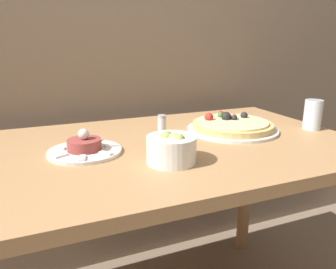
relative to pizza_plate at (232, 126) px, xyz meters
The scene contains 6 objects.
dining_table 0.40m from the pizza_plate, behind, with size 1.45×0.77×0.75m.
pizza_plate is the anchor object (origin of this frame).
tartare_plate 0.54m from the pizza_plate, behind, with size 0.21×0.21×0.07m.
small_bowl 0.39m from the pizza_plate, 147.43° to the right, with size 0.14×0.14×0.09m.
drinking_glass 0.30m from the pizza_plate, 18.38° to the right, with size 0.06×0.06×0.11m.
salt_shaker 0.26m from the pizza_plate, behind, with size 0.03×0.03×0.07m.
Camera 1 is at (-0.28, -0.54, 1.07)m, focal length 35.00 mm.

